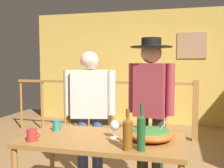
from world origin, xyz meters
TOP-DOWN VIEW (x-y plane):
  - back_wall at (0.00, 3.05)m, footprint 5.98×0.10m
  - framed_picture at (0.87, 2.99)m, footprint 0.65×0.03m
  - stair_railing at (-0.40, 1.73)m, footprint 3.74×0.10m
  - tv_console at (-1.44, 2.70)m, footprint 0.90×0.40m
  - flat_screen_tv at (-1.44, 2.67)m, footprint 0.69×0.12m
  - serving_table at (-0.06, -0.99)m, footprint 1.48×0.76m
  - salad_bowl at (0.38, -0.96)m, footprint 0.40×0.40m
  - wine_glass at (0.05, -0.96)m, footprint 0.09×0.09m
  - wine_bottle_amber at (0.23, -1.26)m, footprint 0.08×0.08m
  - wine_bottle_green at (0.33, -1.25)m, footprint 0.07×0.07m
  - mug_red at (-0.63, -1.25)m, footprint 0.13×0.09m
  - mug_teal at (-0.59, -0.87)m, footprint 0.11×0.07m
  - person_standing_left at (-0.42, -0.32)m, footprint 0.61×0.31m
  - person_standing_right at (0.31, -0.32)m, footprint 0.53×0.46m

SIDE VIEW (x-z plane):
  - tv_console at x=-1.44m, z-range 0.00..0.51m
  - serving_table at x=-0.06m, z-range 0.31..1.07m
  - stair_railing at x=-0.40m, z-range 0.14..1.28m
  - flat_screen_tv at x=-1.44m, z-range 0.55..1.07m
  - mug_red at x=-0.63m, z-range 0.76..0.87m
  - mug_teal at x=-0.59m, z-range 0.76..0.87m
  - salad_bowl at x=0.38m, z-range 0.72..0.92m
  - wine_glass at x=0.05m, z-range 0.79..0.95m
  - wine_bottle_amber at x=0.23m, z-range 0.73..1.06m
  - wine_bottle_green at x=0.33m, z-range 0.73..1.10m
  - person_standing_left at x=-0.42m, z-range 0.15..1.73m
  - person_standing_right at x=0.31m, z-range 0.17..1.90m
  - back_wall at x=0.00m, z-range 0.00..2.69m
  - framed_picture at x=0.87m, z-range 1.55..2.15m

